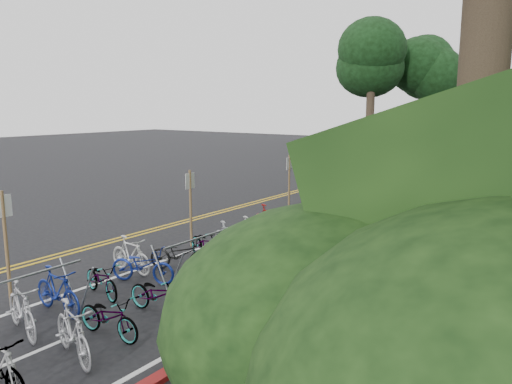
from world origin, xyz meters
The scene contains 9 objects.
ground centered at (0.00, 0.00, 0.00)m, with size 120.00×120.00×0.00m, color black.
road_markings centered at (0.63, 10.10, 0.00)m, with size 7.47×80.00×0.01m.
red_curb centered at (5.70, 12.00, 0.05)m, with size 0.25×28.00×0.10m, color maroon.
bike_rack_front centered at (2.45, -1.79, 0.91)m, with size 1.19×2.74×1.28m.
bike_racks_rest centered at (3.00, 13.00, 0.85)m, with size 1.14×23.00×1.17m.
signpost_near centered at (0.57, -1.01, 1.52)m, with size 0.08×0.40×2.67m.
signposts_rest centered at (0.60, 14.00, 1.43)m, with size 0.08×18.40×2.50m.
bike_front centered at (1.04, 2.12, 0.50)m, with size 1.66×0.47×1.00m, color beige.
bike_valet centered at (2.99, 2.25, 0.48)m, with size 3.52×12.45×1.09m.
Camera 1 is at (11.46, -6.55, 4.53)m, focal length 35.00 mm.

